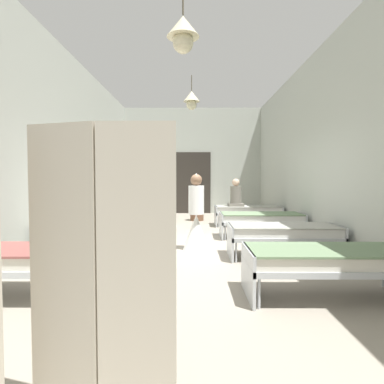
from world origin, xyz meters
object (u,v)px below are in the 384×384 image
nurse_near_aisle (196,223)px  patient_seated_primary (83,223)px  potted_plant (197,200)px  bed_left_row_3 (137,211)px  bed_right_row_0 (327,260)px  bed_right_row_1 (283,233)px  bed_left_row_2 (123,219)px  privacy_screen (60,281)px  bed_left_row_0 (52,260)px  patient_seated_secondary (236,196)px  bed_right_row_2 (261,219)px  bed_left_row_1 (99,232)px  bed_right_row_3 (248,211)px

nurse_near_aisle → patient_seated_primary: size_ratio=1.86×
potted_plant → bed_left_row_3: bearing=-147.5°
bed_right_row_0 → bed_right_row_1: (0.00, 1.90, 0.00)m
bed_left_row_2 → potted_plant: (1.77, 3.03, 0.24)m
potted_plant → privacy_screen: privacy_screen is taller
bed_right_row_1 → bed_left_row_0: bearing=-149.6°
patient_seated_secondary → privacy_screen: privacy_screen is taller
bed_left_row_0 → bed_right_row_1: 3.76m
bed_right_row_0 → bed_right_row_1: size_ratio=1.00×
bed_right_row_1 → bed_right_row_2: 1.90m
bed_left_row_3 → nurse_near_aisle: 3.66m
bed_right_row_0 → bed_right_row_2: bearing=90.0°
bed_right_row_2 → patient_seated_secondary: size_ratio=2.37×
bed_left_row_1 → nurse_near_aisle: bearing=18.2°
bed_right_row_0 → bed_right_row_2: (0.00, 3.80, 0.00)m
bed_left_row_1 → potted_plant: 5.24m
bed_left_row_0 → bed_right_row_2: size_ratio=1.00×
bed_left_row_2 → privacy_screen: size_ratio=1.12×
bed_right_row_0 → privacy_screen: (-2.29, -2.06, 0.41)m
bed_left_row_3 → bed_left_row_1: bearing=-90.0°
bed_left_row_0 → privacy_screen: privacy_screen is taller
potted_plant → privacy_screen: 8.92m
bed_left_row_1 → bed_left_row_3: (0.00, 3.80, 0.00)m
bed_right_row_0 → bed_left_row_2: 4.99m
bed_right_row_3 → nurse_near_aisle: nurse_near_aisle is taller
bed_left_row_0 → bed_right_row_3: same height
bed_left_row_0 → patient_seated_secondary: patient_seated_secondary is taller
bed_right_row_2 → nurse_near_aisle: nurse_near_aisle is taller
bed_right_row_2 → potted_plant: 3.37m
bed_left_row_2 → bed_right_row_2: bearing=0.0°
potted_plant → privacy_screen: (-0.82, -8.88, 0.17)m
bed_left_row_3 → nurse_near_aisle: (1.72, -3.24, 0.09)m
bed_left_row_1 → patient_seated_secondary: (2.89, 3.79, 0.43)m
privacy_screen → patient_seated_primary: bearing=122.8°
nurse_near_aisle → bed_left_row_2: bearing=-82.0°
bed_right_row_2 → patient_seated_secondary: 1.97m
bed_right_row_1 → potted_plant: (-1.47, 4.93, 0.24)m
bed_left_row_0 → bed_right_row_0: size_ratio=1.00×
bed_left_row_0 → bed_left_row_2: (0.00, 3.80, 0.00)m
privacy_screen → bed_left_row_1: bearing=120.6°
bed_left_row_2 → privacy_screen: privacy_screen is taller
bed_left_row_3 → patient_seated_primary: bearing=-86.4°
bed_right_row_1 → potted_plant: 5.15m
patient_seated_secondary → bed_left_row_3: bearing=179.9°
bed_right_row_0 → potted_plant: 6.99m
bed_left_row_3 → patient_seated_secondary: bearing=-0.1°
patient_seated_primary → bed_left_row_2: bearing=95.4°
potted_plant → bed_left_row_2: bearing=-120.3°
bed_left_row_2 → bed_right_row_3: (3.24, 1.90, 0.00)m
bed_left_row_0 → bed_right_row_0: bearing=0.0°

